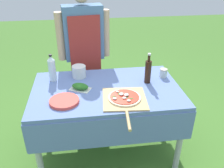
% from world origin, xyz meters
% --- Properties ---
extents(ground_plane, '(12.00, 12.00, 0.00)m').
position_xyz_m(ground_plane, '(0.00, 0.00, 0.00)').
color(ground_plane, '#477A2D').
extents(prep_table, '(1.38, 0.86, 0.75)m').
position_xyz_m(prep_table, '(0.00, 0.00, 0.65)').
color(prep_table, '#607AB7').
rests_on(prep_table, ground).
extents(person_cook, '(0.59, 0.24, 1.58)m').
position_xyz_m(person_cook, '(-0.17, 0.67, 0.93)').
color(person_cook, '#70604C').
rests_on(person_cook, ground).
extents(pizza_on_peel, '(0.40, 0.62, 0.05)m').
position_xyz_m(pizza_on_peel, '(0.13, -0.23, 0.76)').
color(pizza_on_peel, tan).
rests_on(pizza_on_peel, prep_table).
extents(oil_bottle, '(0.06, 0.06, 0.30)m').
position_xyz_m(oil_bottle, '(0.40, 0.06, 0.87)').
color(oil_bottle, black).
rests_on(oil_bottle, prep_table).
extents(water_bottle, '(0.07, 0.07, 0.27)m').
position_xyz_m(water_bottle, '(-0.50, 0.23, 0.88)').
color(water_bottle, silver).
rests_on(water_bottle, prep_table).
extents(herb_container, '(0.22, 0.18, 0.06)m').
position_xyz_m(herb_container, '(-0.24, 0.01, 0.78)').
color(herb_container, silver).
rests_on(herb_container, prep_table).
extents(mixing_tub, '(0.14, 0.14, 0.12)m').
position_xyz_m(mixing_tub, '(-0.25, 0.27, 0.81)').
color(mixing_tub, silver).
rests_on(mixing_tub, prep_table).
extents(plate_stack, '(0.25, 0.25, 0.02)m').
position_xyz_m(plate_stack, '(-0.38, -0.19, 0.76)').
color(plate_stack, '#DB4C42').
rests_on(plate_stack, prep_table).
extents(sauce_jar, '(0.08, 0.08, 0.09)m').
position_xyz_m(sauce_jar, '(0.59, 0.15, 0.79)').
color(sauce_jar, silver).
rests_on(sauce_jar, prep_table).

